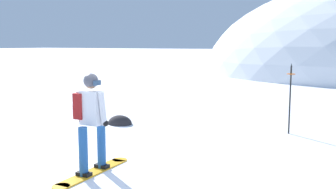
# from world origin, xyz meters

# --- Properties ---
(ground_plane) EXTENTS (300.00, 300.00, 0.00)m
(ground_plane) POSITION_xyz_m (0.00, 0.00, 0.00)
(ground_plane) COLOR white
(snowboarder_main) EXTENTS (0.64, 1.84, 1.71)m
(snowboarder_main) POSITION_xyz_m (0.12, -0.37, 0.92)
(snowboarder_main) COLOR orange
(snowboarder_main) RESTS_ON ground
(piste_marker_near) EXTENTS (0.20, 0.20, 1.73)m
(piste_marker_near) POSITION_xyz_m (2.62, 4.17, 1.00)
(piste_marker_near) COLOR black
(piste_marker_near) RESTS_ON ground
(rock_dark) EXTENTS (0.70, 0.59, 0.49)m
(rock_dark) POSITION_xyz_m (-1.73, 3.22, 0.00)
(rock_dark) COLOR #282628
(rock_dark) RESTS_ON ground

